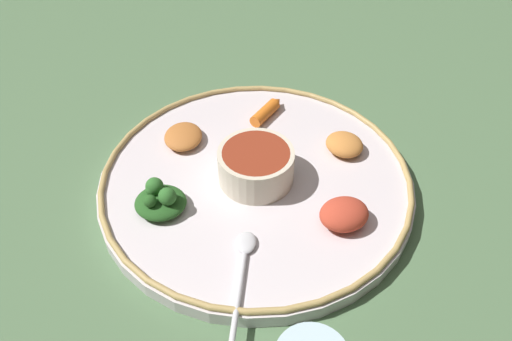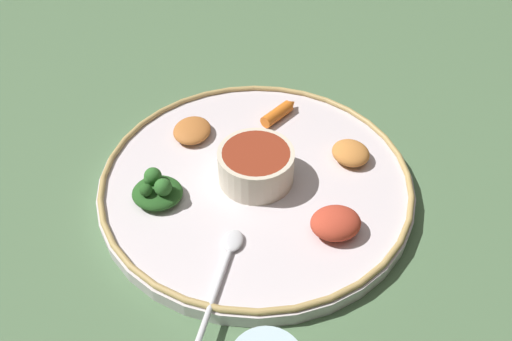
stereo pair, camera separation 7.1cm
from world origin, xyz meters
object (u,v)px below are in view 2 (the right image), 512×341
at_px(center_bowl, 256,165).
at_px(carrot_near_spoon, 280,112).
at_px(spoon, 225,264).
at_px(greens_pile, 157,190).

relative_size(center_bowl, carrot_near_spoon, 1.45).
relative_size(center_bowl, spoon, 0.65).
xyz_separation_m(spoon, greens_pile, (0.11, -0.09, 0.01)).
height_order(center_bowl, greens_pile, center_bowl).
bearing_deg(carrot_near_spoon, center_bowl, 85.53).
bearing_deg(spoon, carrot_near_spoon, -93.84).
distance_m(center_bowl, carrot_near_spoon, 0.14).
xyz_separation_m(center_bowl, spoon, (0.01, 0.15, -0.02)).
bearing_deg(greens_pile, carrot_near_spoon, -123.36).
xyz_separation_m(center_bowl, greens_pile, (0.12, 0.06, -0.01)).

